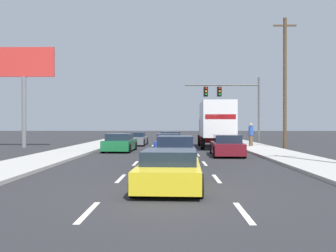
{
  "coord_description": "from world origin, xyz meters",
  "views": [
    {
      "loc": [
        0.18,
        -10.49,
        1.93
      ],
      "look_at": [
        -0.18,
        12.87,
        1.81
      ],
      "focal_mm": 39.32,
      "sensor_mm": 36.0,
      "label": 1
    }
  ],
  "objects_px": {
    "car_yellow": "(170,169)",
    "traffic_signal_mast": "(228,96)",
    "car_gray": "(136,139)",
    "car_navy": "(175,151)",
    "roadside_billboard": "(24,74)",
    "car_maroon": "(227,146)",
    "box_truck": "(216,122)",
    "car_black": "(171,140)",
    "car_green": "(120,143)",
    "pedestrian_near_corner": "(251,134)",
    "car_blue": "(168,144)",
    "utility_pole_mid": "(285,81)"
  },
  "relations": [
    {
      "from": "car_navy",
      "to": "traffic_signal_mast",
      "type": "height_order",
      "value": "traffic_signal_mast"
    },
    {
      "from": "car_blue",
      "to": "car_navy",
      "type": "height_order",
      "value": "car_navy"
    },
    {
      "from": "car_green",
      "to": "car_navy",
      "type": "bearing_deg",
      "value": -64.93
    },
    {
      "from": "pedestrian_near_corner",
      "to": "traffic_signal_mast",
      "type": "bearing_deg",
      "value": 98.34
    },
    {
      "from": "car_yellow",
      "to": "roadside_billboard",
      "type": "bearing_deg",
      "value": 123.14
    },
    {
      "from": "traffic_signal_mast",
      "to": "box_truck",
      "type": "bearing_deg",
      "value": -106.28
    },
    {
      "from": "traffic_signal_mast",
      "to": "pedestrian_near_corner",
      "type": "xyz_separation_m",
      "value": [
        0.94,
        -6.41,
        -3.63
      ]
    },
    {
      "from": "box_truck",
      "to": "roadside_billboard",
      "type": "height_order",
      "value": "roadside_billboard"
    },
    {
      "from": "pedestrian_near_corner",
      "to": "car_gray",
      "type": "bearing_deg",
      "value": 161.74
    },
    {
      "from": "car_maroon",
      "to": "traffic_signal_mast",
      "type": "xyz_separation_m",
      "value": [
        2.15,
        14.16,
        4.11
      ]
    },
    {
      "from": "car_black",
      "to": "car_navy",
      "type": "bearing_deg",
      "value": -88.75
    },
    {
      "from": "car_gray",
      "to": "car_black",
      "type": "relative_size",
      "value": 0.96
    },
    {
      "from": "car_black",
      "to": "box_truck",
      "type": "relative_size",
      "value": 0.56
    },
    {
      "from": "car_black",
      "to": "car_maroon",
      "type": "bearing_deg",
      "value": -69.66
    },
    {
      "from": "box_truck",
      "to": "traffic_signal_mast",
      "type": "distance_m",
      "value": 7.56
    },
    {
      "from": "car_gray",
      "to": "roadside_billboard",
      "type": "distance_m",
      "value": 10.97
    },
    {
      "from": "car_maroon",
      "to": "roadside_billboard",
      "type": "xyz_separation_m",
      "value": [
        -15.5,
        7.43,
        5.44
      ]
    },
    {
      "from": "car_green",
      "to": "roadside_billboard",
      "type": "bearing_deg",
      "value": 154.99
    },
    {
      "from": "car_navy",
      "to": "car_yellow",
      "type": "bearing_deg",
      "value": -91.7
    },
    {
      "from": "car_black",
      "to": "car_blue",
      "type": "relative_size",
      "value": 1.1
    },
    {
      "from": "car_black",
      "to": "car_navy",
      "type": "distance_m",
      "value": 14.2
    },
    {
      "from": "traffic_signal_mast",
      "to": "car_green",
      "type": "bearing_deg",
      "value": -130.78
    },
    {
      "from": "car_maroon",
      "to": "car_black",
      "type": "bearing_deg",
      "value": 110.34
    },
    {
      "from": "car_gray",
      "to": "box_truck",
      "type": "bearing_deg",
      "value": -27.83
    },
    {
      "from": "car_gray",
      "to": "car_green",
      "type": "relative_size",
      "value": 1.01
    },
    {
      "from": "pedestrian_near_corner",
      "to": "car_blue",
      "type": "bearing_deg",
      "value": -145.2
    },
    {
      "from": "car_black",
      "to": "car_navy",
      "type": "relative_size",
      "value": 1.02
    },
    {
      "from": "car_yellow",
      "to": "car_maroon",
      "type": "xyz_separation_m",
      "value": [
        3.37,
        11.14,
        0.06
      ]
    },
    {
      "from": "car_green",
      "to": "car_black",
      "type": "distance_m",
      "value": 6.91
    },
    {
      "from": "traffic_signal_mast",
      "to": "roadside_billboard",
      "type": "xyz_separation_m",
      "value": [
        -17.65,
        -6.73,
        1.33
      ]
    },
    {
      "from": "car_navy",
      "to": "box_truck",
      "type": "height_order",
      "value": "box_truck"
    },
    {
      "from": "traffic_signal_mast",
      "to": "car_black",
      "type": "bearing_deg",
      "value": -139.93
    },
    {
      "from": "car_gray",
      "to": "car_navy",
      "type": "bearing_deg",
      "value": -77.47
    },
    {
      "from": "car_green",
      "to": "utility_pole_mid",
      "type": "relative_size",
      "value": 0.41
    },
    {
      "from": "car_gray",
      "to": "pedestrian_near_corner",
      "type": "relative_size",
      "value": 2.3
    },
    {
      "from": "roadside_billboard",
      "to": "car_maroon",
      "type": "bearing_deg",
      "value": -25.63
    },
    {
      "from": "car_gray",
      "to": "car_navy",
      "type": "relative_size",
      "value": 0.98
    },
    {
      "from": "car_green",
      "to": "car_blue",
      "type": "height_order",
      "value": "car_green"
    },
    {
      "from": "car_green",
      "to": "car_maroon",
      "type": "xyz_separation_m",
      "value": [
        7.05,
        -3.49,
        0.0
      ]
    },
    {
      "from": "car_gray",
      "to": "box_truck",
      "type": "relative_size",
      "value": 0.54
    },
    {
      "from": "car_green",
      "to": "pedestrian_near_corner",
      "type": "relative_size",
      "value": 2.28
    },
    {
      "from": "utility_pole_mid",
      "to": "roadside_billboard",
      "type": "xyz_separation_m",
      "value": [
        -21.04,
        0.74,
        0.74
      ]
    },
    {
      "from": "car_navy",
      "to": "pedestrian_near_corner",
      "type": "distance_m",
      "value": 14.01
    },
    {
      "from": "car_navy",
      "to": "car_yellow",
      "type": "xyz_separation_m",
      "value": [
        -0.19,
        -6.36,
        -0.09
      ]
    },
    {
      "from": "car_green",
      "to": "pedestrian_near_corner",
      "type": "bearing_deg",
      "value": 22.77
    },
    {
      "from": "car_navy",
      "to": "traffic_signal_mast",
      "type": "distance_m",
      "value": 20.09
    },
    {
      "from": "car_yellow",
      "to": "traffic_signal_mast",
      "type": "relative_size",
      "value": 0.61
    },
    {
      "from": "car_blue",
      "to": "traffic_signal_mast",
      "type": "height_order",
      "value": "traffic_signal_mast"
    },
    {
      "from": "car_navy",
      "to": "roadside_billboard",
      "type": "relative_size",
      "value": 0.53
    },
    {
      "from": "car_yellow",
      "to": "car_blue",
      "type": "bearing_deg",
      "value": 90.96
    }
  ]
}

